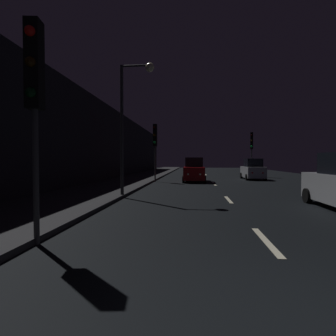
{
  "coord_description": "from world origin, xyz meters",
  "views": [
    {
      "loc": [
        -1.65,
        -3.09,
        1.83
      ],
      "look_at": [
        -3.21,
        13.13,
        1.38
      ],
      "focal_mm": 28.09,
      "sensor_mm": 36.0,
      "label": 1
    }
  ],
  "objects_px": {
    "traffic_light_far_left": "(155,140)",
    "car_approaching_headlights": "(194,171)",
    "traffic_light_near_left": "(34,82)",
    "car_parked_right_far": "(253,170)",
    "traffic_light_far_right": "(252,144)",
    "streetlamp_overhead": "(131,108)"
  },
  "relations": [
    {
      "from": "streetlamp_overhead",
      "to": "car_approaching_headlights",
      "type": "relative_size",
      "value": 1.57
    },
    {
      "from": "traffic_light_far_right",
      "to": "car_approaching_headlights",
      "type": "distance_m",
      "value": 10.35
    },
    {
      "from": "traffic_light_far_right",
      "to": "car_approaching_headlights",
      "type": "bearing_deg",
      "value": -29.68
    },
    {
      "from": "traffic_light_far_left",
      "to": "traffic_light_near_left",
      "type": "height_order",
      "value": "traffic_light_far_left"
    },
    {
      "from": "traffic_light_far_left",
      "to": "car_parked_right_far",
      "type": "height_order",
      "value": "traffic_light_far_left"
    },
    {
      "from": "traffic_light_far_right",
      "to": "streetlamp_overhead",
      "type": "relative_size",
      "value": 0.77
    },
    {
      "from": "traffic_light_far_left",
      "to": "streetlamp_overhead",
      "type": "height_order",
      "value": "streetlamp_overhead"
    },
    {
      "from": "traffic_light_far_left",
      "to": "traffic_light_far_right",
      "type": "bearing_deg",
      "value": 135.41
    },
    {
      "from": "car_approaching_headlights",
      "to": "traffic_light_far_left",
      "type": "bearing_deg",
      "value": -82.64
    },
    {
      "from": "traffic_light_far_right",
      "to": "traffic_light_near_left",
      "type": "bearing_deg",
      "value": -10.47
    },
    {
      "from": "traffic_light_near_left",
      "to": "car_approaching_headlights",
      "type": "distance_m",
      "value": 18.2
    },
    {
      "from": "traffic_light_far_left",
      "to": "car_approaching_headlights",
      "type": "height_order",
      "value": "traffic_light_far_left"
    },
    {
      "from": "traffic_light_near_left",
      "to": "car_parked_right_far",
      "type": "relative_size",
      "value": 1.2
    },
    {
      "from": "streetlamp_overhead",
      "to": "traffic_light_near_left",
      "type": "bearing_deg",
      "value": -92.99
    },
    {
      "from": "car_approaching_headlights",
      "to": "streetlamp_overhead",
      "type": "bearing_deg",
      "value": -16.63
    },
    {
      "from": "traffic_light_far_left",
      "to": "streetlamp_overhead",
      "type": "relative_size",
      "value": 0.76
    },
    {
      "from": "traffic_light_far_left",
      "to": "traffic_light_near_left",
      "type": "xyz_separation_m",
      "value": [
        -0.09,
        -17.25,
        -0.14
      ]
    },
    {
      "from": "streetlamp_overhead",
      "to": "car_parked_right_far",
      "type": "distance_m",
      "value": 16.62
    },
    {
      "from": "streetlamp_overhead",
      "to": "car_parked_right_far",
      "type": "relative_size",
      "value": 1.63
    },
    {
      "from": "traffic_light_near_left",
      "to": "streetlamp_overhead",
      "type": "distance_m",
      "value": 7.39
    },
    {
      "from": "traffic_light_far_right",
      "to": "car_approaching_headlights",
      "type": "relative_size",
      "value": 1.21
    },
    {
      "from": "traffic_light_far_right",
      "to": "streetlamp_overhead",
      "type": "xyz_separation_m",
      "value": [
        -9.62,
        -17.92,
        0.73
      ]
    }
  ]
}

